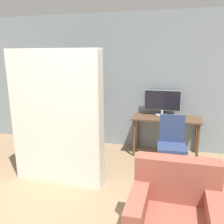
{
  "coord_description": "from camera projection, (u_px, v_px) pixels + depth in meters",
  "views": [
    {
      "loc": [
        1.17,
        -1.66,
        1.85
      ],
      "look_at": [
        0.23,
        1.82,
        1.05
      ],
      "focal_mm": 40.0,
      "sensor_mm": 36.0,
      "label": 1
    }
  ],
  "objects": [
    {
      "name": "wall_back",
      "position": [
        120.0,
        82.0,
        5.11
      ],
      "size": [
        8.0,
        0.06,
        2.7
      ],
      "color": "gray",
      "rests_on": "ground"
    },
    {
      "name": "desk",
      "position": [
        166.0,
        123.0,
        4.71
      ],
      "size": [
        1.26,
        0.6,
        0.73
      ],
      "color": "brown",
      "rests_on": "ground"
    },
    {
      "name": "monitor",
      "position": [
        162.0,
        102.0,
        4.8
      ],
      "size": [
        0.7,
        0.25,
        0.49
      ],
      "color": "#B7B7BC",
      "rests_on": "desk"
    },
    {
      "name": "office_chair",
      "position": [
        171.0,
        151.0,
        3.94
      ],
      "size": [
        0.52,
        0.52,
        0.95
      ],
      "color": "#4C4C51",
      "rests_on": "ground"
    },
    {
      "name": "bookshelf",
      "position": [
        68.0,
        105.0,
        5.36
      ],
      "size": [
        0.8,
        0.31,
        1.72
      ],
      "color": "#2D2319",
      "rests_on": "ground"
    },
    {
      "name": "mattress_near",
      "position": [
        57.0,
        118.0,
        3.59
      ],
      "size": [
        1.36,
        0.28,
        1.97
      ],
      "color": "silver",
      "rests_on": "ground"
    },
    {
      "name": "armchair",
      "position": [
        175.0,
        220.0,
        2.39
      ],
      "size": [
        0.85,
        0.8,
        0.85
      ],
      "color": "#934C3D",
      "rests_on": "ground"
    }
  ]
}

